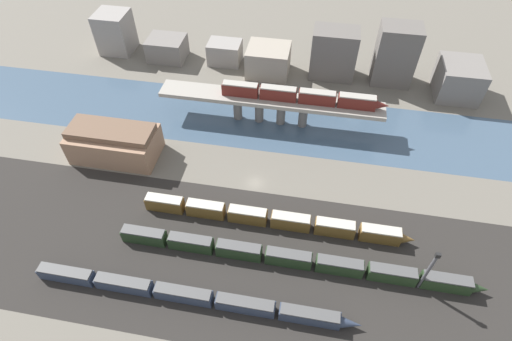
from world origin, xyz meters
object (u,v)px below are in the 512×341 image
object	(u,v)px
train_on_bridge	(301,96)
train_yard_mid	(294,259)
train_yard_near	(190,296)
train_yard_far	(273,219)
signal_tower	(428,271)
warehouse_building	(114,142)

from	to	relation	value
train_on_bridge	train_yard_mid	bearing A→B (deg)	-85.58
train_on_bridge	train_yard_mid	world-z (taller)	train_on_bridge
train_yard_near	train_yard_far	size ratio (longest dim) A/B	1.06
train_on_bridge	train_yard_far	distance (m)	40.42
train_on_bridge	signal_tower	bearing A→B (deg)	-57.50
train_on_bridge	warehouse_building	distance (m)	56.23
train_yard_mid	signal_tower	world-z (taller)	signal_tower
train_yard_near	warehouse_building	xyz separation A→B (m)	(-33.94, 39.68, 3.12)
train_yard_far	warehouse_building	world-z (taller)	warehouse_building
train_yard_mid	train_yard_far	size ratio (longest dim) A/B	1.25
train_yard_far	warehouse_building	xyz separation A→B (m)	(-48.70, 16.74, 2.75)
train_on_bridge	warehouse_building	size ratio (longest dim) A/B	2.03
warehouse_building	signal_tower	distance (m)	87.85
train_yard_near	train_yard_far	bearing A→B (deg)	57.24
train_on_bridge	signal_tower	size ratio (longest dim) A/B	3.55
train_yard_far	signal_tower	world-z (taller)	signal_tower
train_on_bridge	train_yard_far	world-z (taller)	train_on_bridge
train_on_bridge	warehouse_building	bearing A→B (deg)	-156.19
train_yard_mid	warehouse_building	world-z (taller)	warehouse_building
train_yard_mid	warehouse_building	xyz separation A→B (m)	(-54.93, 27.01, 2.84)
train_yard_far	warehouse_building	distance (m)	51.57
warehouse_building	signal_tower	world-z (taller)	signal_tower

